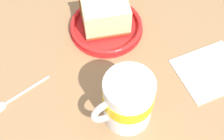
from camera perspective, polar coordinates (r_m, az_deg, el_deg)
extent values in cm
cube|color=#936D47|center=(66.01, -1.23, -0.67)|extent=(148.62, 148.62, 3.66)
cylinder|color=red|center=(70.21, -1.01, 7.34)|extent=(15.49, 15.49, 0.85)
torus|color=red|center=(69.54, -1.02, 7.81)|extent=(15.17, 15.17, 0.91)
cube|color=brown|center=(69.66, -1.02, 7.73)|extent=(7.32, 10.05, 0.60)
cube|color=beige|center=(67.34, -1.06, 9.45)|extent=(7.32, 10.05, 5.60)
cube|color=brown|center=(69.61, -1.58, 11.44)|extent=(1.90, 9.28, 5.60)
cylinder|color=white|center=(54.86, 2.81, -5.30)|extent=(8.35, 8.35, 10.84)
cylinder|color=yellow|center=(53.70, 2.87, -4.65)|extent=(8.51, 8.51, 2.93)
cylinder|color=black|center=(52.62, 2.93, -4.02)|extent=(7.35, 7.35, 0.40)
torus|color=white|center=(53.96, -1.12, -7.08)|extent=(3.38, 5.83, 5.88)
cylinder|color=silver|center=(63.80, -14.41, -3.20)|extent=(5.79, 7.88, 0.50)
cube|color=white|center=(66.67, 16.76, -0.15)|extent=(14.62, 15.58, 0.60)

